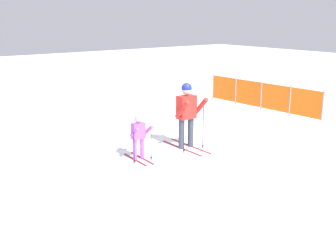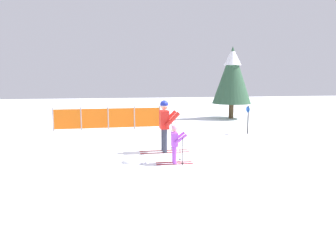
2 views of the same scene
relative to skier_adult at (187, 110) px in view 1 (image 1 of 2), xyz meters
The scene contains 5 objects.
ground_plane 1.12m from the skier_adult, 63.38° to the left, with size 60.00×60.00×0.00m, color white.
skier_adult is the anchor object (origin of this frame).
skier_child 1.63m from the skier_adult, 88.60° to the right, with size 1.11×0.55×1.17m.
safety_fence 5.68m from the skier_adult, 110.10° to the left, with size 5.23×0.22×1.14m.
snow_mound 1.98m from the skier_adult, 132.81° to the right, with size 0.80×0.68×0.32m, color white.
Camera 1 is at (8.30, -7.36, 3.53)m, focal length 45.00 mm.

